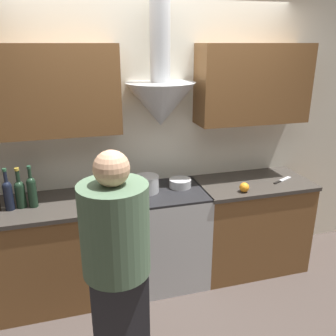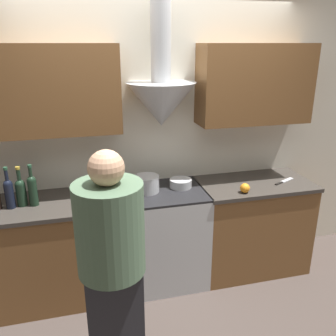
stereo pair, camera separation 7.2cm
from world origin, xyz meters
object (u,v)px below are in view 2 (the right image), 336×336
Objects in this scene: stove_range at (165,235)px; orange_fruit at (245,188)px; wine_bottle_3 at (21,191)px; person_foreground_left at (113,275)px; mixing_bowl at (181,183)px; wine_bottle_2 at (9,192)px; stock_pot at (147,184)px; wine_bottle_4 at (33,189)px.

orange_fruit reaches higher than stove_range.
person_foreground_left reaches higher than wine_bottle_3.
wine_bottle_3 is at bearing -177.56° from mixing_bowl.
wine_bottle_2 reaches higher than mixing_bowl.
wine_bottle_2 is 1.43m from mixing_bowl.
wine_bottle_3 reaches higher than stock_pot.
mixing_bowl is (0.16, 0.05, 0.49)m from stove_range.
wine_bottle_4 reaches higher than mixing_bowl.
orange_fruit is (1.94, -0.18, -0.09)m from wine_bottle_2.
person_foreground_left is at bearing -56.89° from wine_bottle_2.
wine_bottle_2 is 0.09m from wine_bottle_3.
wine_bottle_3 is 1.25m from person_foreground_left.
wine_bottle_4 reaches higher than orange_fruit.
orange_fruit is (0.82, -0.24, -0.03)m from stock_pot.
orange_fruit is at bearing -5.34° from wine_bottle_2.
wine_bottle_3 is at bearing 119.28° from person_foreground_left.
wine_bottle_3 is 1.87m from orange_fruit.
orange_fruit reaches higher than mixing_bowl.
stove_range is at bearing -161.71° from mixing_bowl.
stock_pot reaches higher than stove_range.
person_foreground_left is at bearing -144.65° from orange_fruit.
stove_range is at bearing -9.88° from stock_pot.
orange_fruit is (0.67, -0.21, 0.49)m from stove_range.
wine_bottle_4 is at bearing 173.85° from orange_fruit.
mixing_bowl is 2.34× the size of orange_fruit.
wine_bottle_2 is 0.18m from wine_bottle_4.
orange_fruit is at bearing 35.35° from person_foreground_left.
person_foreground_left reaches higher than mixing_bowl.
stock_pot reaches higher than orange_fruit.
wine_bottle_2 reaches higher than stove_range.
stove_range is at bearing 1.06° from wine_bottle_4.
orange_fruit is (0.51, -0.26, 0.00)m from mixing_bowl.
mixing_bowl is (1.34, 0.06, -0.09)m from wine_bottle_3.
wine_bottle_2 is at bearing -176.75° from mixing_bowl.
person_foreground_left reaches higher than wine_bottle_2.
wine_bottle_2 is at bearing -177.12° from wine_bottle_4.
wine_bottle_2 is 1.28m from person_foreground_left.
orange_fruit is (1.76, -0.19, -0.10)m from wine_bottle_4.
wine_bottle_3 is at bearing -179.75° from stove_range.
person_foreground_left is at bearing -60.72° from wine_bottle_3.
wine_bottle_3 is 1.55× the size of stock_pot.
stove_range is 1.25m from wine_bottle_4.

